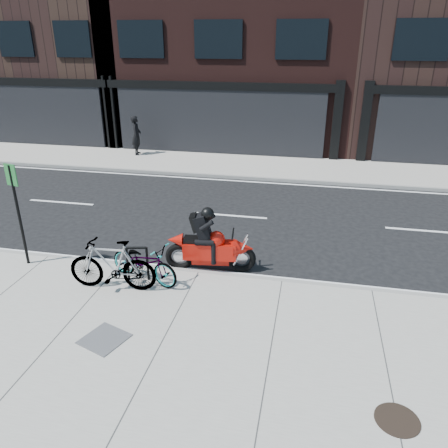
% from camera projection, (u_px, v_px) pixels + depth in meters
% --- Properties ---
extents(ground, '(120.00, 120.00, 0.00)m').
position_uv_depth(ground, '(216.00, 242.00, 12.31)').
color(ground, black).
rests_on(ground, ground).
extents(sidewalk_near, '(60.00, 6.00, 0.13)m').
position_uv_depth(sidewalk_near, '(155.00, 358.00, 7.79)').
color(sidewalk_near, gray).
rests_on(sidewalk_near, ground).
extents(sidewalk_far, '(60.00, 3.50, 0.13)m').
position_uv_depth(sidewalk_far, '(255.00, 166.00, 19.25)').
color(sidewalk_far, gray).
rests_on(sidewalk_far, ground).
extents(building_midwest, '(10.00, 10.00, 12.00)m').
position_uv_depth(building_midwest, '(68.00, 23.00, 25.20)').
color(building_midwest, black).
rests_on(building_midwest, ground).
extents(bike_rack, '(0.50, 0.16, 0.85)m').
position_uv_depth(bike_rack, '(137.00, 260.00, 9.96)').
color(bike_rack, black).
rests_on(bike_rack, sidewalk_near).
extents(bicycle_front, '(1.93, 1.17, 0.96)m').
position_uv_depth(bicycle_front, '(144.00, 262.00, 9.94)').
color(bicycle_front, gray).
rests_on(bicycle_front, sidewalk_near).
extents(bicycle_rear, '(2.01, 0.69, 1.19)m').
position_uv_depth(bicycle_rear, '(112.00, 265.00, 9.58)').
color(bicycle_rear, gray).
rests_on(bicycle_rear, sidewalk_near).
extents(motorcycle, '(2.24, 0.66, 1.67)m').
position_uv_depth(motorcycle, '(214.00, 246.00, 10.56)').
color(motorcycle, black).
rests_on(motorcycle, ground).
extents(pedestrian, '(0.58, 0.75, 1.81)m').
position_uv_depth(pedestrian, '(136.00, 135.00, 20.55)').
color(pedestrian, black).
rests_on(pedestrian, sidewalk_far).
extents(manhole_cover, '(0.84, 0.84, 0.02)m').
position_uv_depth(manhole_cover, '(397.00, 420.00, 6.43)').
color(manhole_cover, black).
rests_on(manhole_cover, sidewalk_near).
extents(utility_grate, '(0.96, 0.96, 0.02)m').
position_uv_depth(utility_grate, '(104.00, 339.00, 8.16)').
color(utility_grate, '#575759').
rests_on(utility_grate, sidewalk_near).
extents(sign_post, '(0.34, 0.11, 2.54)m').
position_uv_depth(sign_post, '(17.00, 206.00, 10.29)').
color(sign_post, black).
rests_on(sign_post, sidewalk_near).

